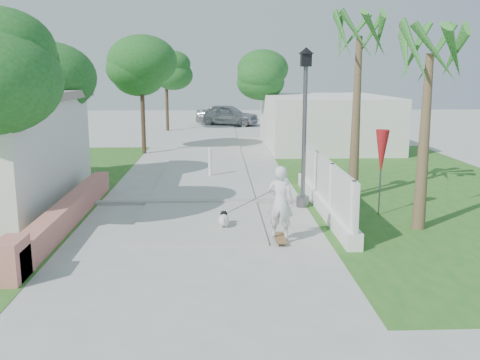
{
  "coord_description": "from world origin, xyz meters",
  "views": [
    {
      "loc": [
        0.49,
        -9.25,
        3.78
      ],
      "look_at": [
        1.04,
        3.98,
        1.1
      ],
      "focal_mm": 40.0,
      "sensor_mm": 36.0,
      "label": 1
    }
  ],
  "objects_px": {
    "patio_umbrella": "(382,153)",
    "skateboarder": "(254,203)",
    "street_lamp": "(305,122)",
    "dog": "(224,219)",
    "parked_car": "(227,115)",
    "bollard": "(210,161)"
  },
  "relations": [
    {
      "from": "patio_umbrella",
      "to": "skateboarder",
      "type": "height_order",
      "value": "patio_umbrella"
    },
    {
      "from": "bollard",
      "to": "dog",
      "type": "relative_size",
      "value": 1.76
    },
    {
      "from": "patio_umbrella",
      "to": "skateboarder",
      "type": "distance_m",
      "value": 3.97
    },
    {
      "from": "dog",
      "to": "parked_car",
      "type": "relative_size",
      "value": 0.14
    },
    {
      "from": "street_lamp",
      "to": "parked_car",
      "type": "height_order",
      "value": "street_lamp"
    },
    {
      "from": "patio_umbrella",
      "to": "parked_car",
      "type": "height_order",
      "value": "patio_umbrella"
    },
    {
      "from": "skateboarder",
      "to": "parked_car",
      "type": "xyz_separation_m",
      "value": [
        -0.13,
        26.51,
        -0.02
      ]
    },
    {
      "from": "skateboarder",
      "to": "patio_umbrella",
      "type": "bearing_deg",
      "value": -133.4
    },
    {
      "from": "parked_car",
      "to": "street_lamp",
      "type": "bearing_deg",
      "value": -155.98
    },
    {
      "from": "dog",
      "to": "parked_car",
      "type": "xyz_separation_m",
      "value": [
        0.58,
        25.89,
        0.53
      ]
    },
    {
      "from": "street_lamp",
      "to": "bollard",
      "type": "bearing_deg",
      "value": 120.96
    },
    {
      "from": "bollard",
      "to": "dog",
      "type": "xyz_separation_m",
      "value": [
        0.42,
        -6.58,
        -0.35
      ]
    },
    {
      "from": "skateboarder",
      "to": "dog",
      "type": "relative_size",
      "value": 2.82
    },
    {
      "from": "patio_umbrella",
      "to": "dog",
      "type": "distance_m",
      "value": 4.56
    },
    {
      "from": "street_lamp",
      "to": "patio_umbrella",
      "type": "height_order",
      "value": "street_lamp"
    },
    {
      "from": "skateboarder",
      "to": "parked_car",
      "type": "bearing_deg",
      "value": -69.18
    },
    {
      "from": "street_lamp",
      "to": "parked_car",
      "type": "relative_size",
      "value": 0.99
    },
    {
      "from": "patio_umbrella",
      "to": "skateboarder",
      "type": "relative_size",
      "value": 1.32
    },
    {
      "from": "skateboarder",
      "to": "dog",
      "type": "bearing_deg",
      "value": -20.21
    },
    {
      "from": "street_lamp",
      "to": "skateboarder",
      "type": "relative_size",
      "value": 2.54
    },
    {
      "from": "patio_umbrella",
      "to": "skateboarder",
      "type": "xyz_separation_m",
      "value": [
        -3.47,
        -1.7,
        -0.91
      ]
    },
    {
      "from": "street_lamp",
      "to": "dog",
      "type": "xyz_separation_m",
      "value": [
        -2.28,
        -2.08,
        -2.2
      ]
    }
  ]
}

